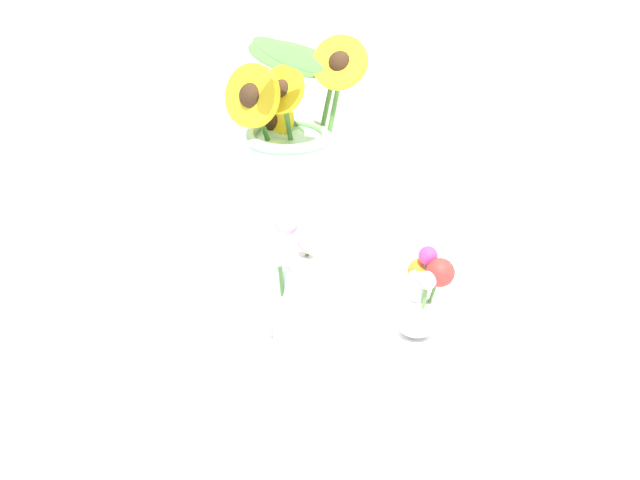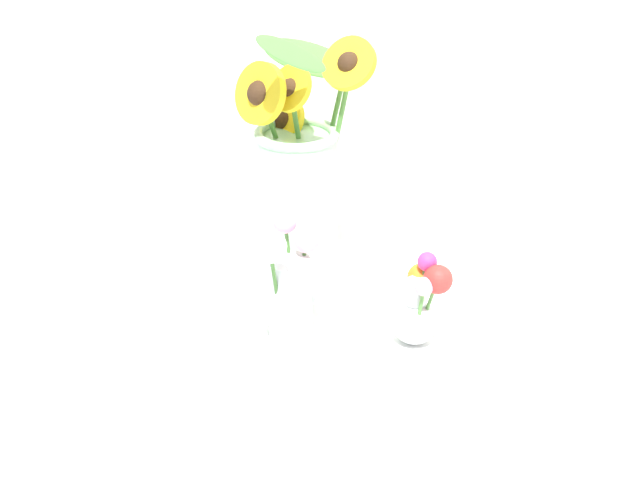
{
  "view_description": "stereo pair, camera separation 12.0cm",
  "coord_description": "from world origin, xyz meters",
  "px_view_note": "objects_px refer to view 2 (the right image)",
  "views": [
    {
      "loc": [
        0.63,
        -0.84,
        0.72
      ],
      "look_at": [
        0.04,
        0.04,
        0.15
      ],
      "focal_mm": 50.0,
      "sensor_mm": 36.0,
      "label": 1
    },
    {
      "loc": [
        0.73,
        -0.77,
        0.72
      ],
      "look_at": [
        0.04,
        0.04,
        0.15
      ],
      "focal_mm": 50.0,
      "sensor_mm": 36.0,
      "label": 2
    }
  ],
  "objects_px": {
    "serving_tray": "(320,329)",
    "mason_jar_sunflowers": "(298,192)",
    "vase_small_center": "(289,286)",
    "vase_bulb_right": "(420,303)"
  },
  "relations": [
    {
      "from": "serving_tray",
      "to": "mason_jar_sunflowers",
      "type": "height_order",
      "value": "mason_jar_sunflowers"
    },
    {
      "from": "serving_tray",
      "to": "vase_small_center",
      "type": "xyz_separation_m",
      "value": [
        0.0,
        -0.07,
        0.1
      ]
    },
    {
      "from": "mason_jar_sunflowers",
      "to": "vase_bulb_right",
      "type": "bearing_deg",
      "value": -1.25
    },
    {
      "from": "mason_jar_sunflowers",
      "to": "vase_small_center",
      "type": "relative_size",
      "value": 2.1
    },
    {
      "from": "mason_jar_sunflowers",
      "to": "vase_small_center",
      "type": "height_order",
      "value": "mason_jar_sunflowers"
    },
    {
      "from": "mason_jar_sunflowers",
      "to": "vase_bulb_right",
      "type": "relative_size",
      "value": 3.14
    },
    {
      "from": "vase_small_center",
      "to": "vase_bulb_right",
      "type": "bearing_deg",
      "value": 42.77
    },
    {
      "from": "serving_tray",
      "to": "vase_small_center",
      "type": "distance_m",
      "value": 0.12
    },
    {
      "from": "vase_small_center",
      "to": "serving_tray",
      "type": "bearing_deg",
      "value": 90.99
    },
    {
      "from": "mason_jar_sunflowers",
      "to": "vase_small_center",
      "type": "distance_m",
      "value": 0.17
    }
  ]
}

